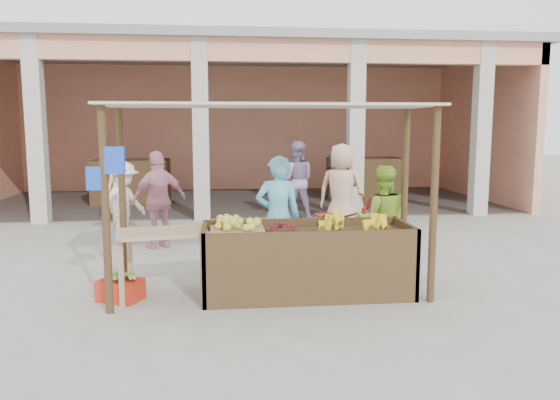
{
  "coord_description": "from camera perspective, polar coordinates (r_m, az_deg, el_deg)",
  "views": [
    {
      "loc": [
        -0.55,
        -6.63,
        2.14
      ],
      "look_at": [
        0.29,
        1.2,
        1.05
      ],
      "focal_mm": 35.0,
      "sensor_mm": 36.0,
      "label": 1
    }
  ],
  "objects": [
    {
      "name": "stall_awning",
      "position": [
        6.71,
        -1.52,
        6.5
      ],
      "size": [
        4.09,
        1.35,
        2.39
      ],
      "color": "#45321B",
      "rests_on": "ground"
    },
    {
      "name": "produce_sacks",
      "position": [
        12.49,
        9.29,
        -0.53
      ],
      "size": [
        0.87,
        0.82,
        0.66
      ],
      "color": "maroon",
      "rests_on": "ground"
    },
    {
      "name": "ground",
      "position": [
        6.99,
        -1.3,
        -9.94
      ],
      "size": [
        60.0,
        60.0,
        0.0
      ],
      "primitive_type": "plane",
      "color": "gray",
      "rests_on": "ground"
    },
    {
      "name": "shopper_a",
      "position": [
        10.13,
        -16.02,
        -0.01
      ],
      "size": [
        1.01,
        1.14,
        1.6
      ],
      "primitive_type": "imported",
      "rotation": [
        0.0,
        0.0,
        0.95
      ],
      "color": "white",
      "rests_on": "ground"
    },
    {
      "name": "market_building",
      "position": [
        15.58,
        -3.94,
        9.94
      ],
      "size": [
        14.4,
        6.4,
        4.2
      ],
      "color": "#E49E77",
      "rests_on": "ground"
    },
    {
      "name": "berry_heap",
      "position": [
        6.83,
        0.21,
        -2.81
      ],
      "size": [
        0.45,
        0.37,
        0.14
      ],
      "primitive_type": "ellipsoid",
      "color": "maroon",
      "rests_on": "fruit_stall"
    },
    {
      "name": "fruit_stall",
      "position": [
        6.93,
        2.84,
        -6.64
      ],
      "size": [
        2.6,
        0.95,
        0.8
      ],
      "primitive_type": "cube",
      "color": "#45321B",
      "rests_on": "ground"
    },
    {
      "name": "side_table",
      "position": [
        6.87,
        -12.0,
        -4.32
      ],
      "size": [
        1.15,
        0.87,
        0.85
      ],
      "rotation": [
        0.0,
        0.0,
        0.17
      ],
      "color": "tan",
      "rests_on": "ground"
    },
    {
      "name": "shopper_e",
      "position": [
        12.0,
        -16.52,
        0.96
      ],
      "size": [
        0.65,
        0.55,
        1.52
      ],
      "primitive_type": "imported",
      "rotation": [
        0.0,
        0.0,
        -0.24
      ],
      "color": "#FAB885",
      "rests_on": "ground"
    },
    {
      "name": "vendor_green",
      "position": [
        7.86,
        10.61,
        -1.85
      ],
      "size": [
        0.86,
        0.59,
        1.65
      ],
      "primitive_type": "imported",
      "rotation": [
        0.0,
        0.0,
        2.97
      ],
      "color": "#99C634",
      "rests_on": "ground"
    },
    {
      "name": "banana_heap",
      "position": [
        6.89,
        7.69,
        -2.57
      ],
      "size": [
        1.06,
        0.58,
        0.19
      ],
      "primitive_type": null,
      "color": "yellow",
      "rests_on": "fruit_stall"
    },
    {
      "name": "vendor_blue",
      "position": [
        7.61,
        -0.21,
        -1.37
      ],
      "size": [
        0.7,
        0.52,
        1.83
      ],
      "primitive_type": "imported",
      "rotation": [
        0.0,
        0.0,
        3.11
      ],
      "color": "#5FB9E0",
      "rests_on": "ground"
    },
    {
      "name": "papaya_pile",
      "position": [
        6.82,
        -12.06,
        -2.41
      ],
      "size": [
        0.65,
        0.37,
        0.18
      ],
      "primitive_type": null,
      "color": "#46852B",
      "rests_on": "side_table"
    },
    {
      "name": "motorcycle",
      "position": [
        8.91,
        5.94,
        -2.59
      ],
      "size": [
        0.99,
        2.09,
        1.05
      ],
      "primitive_type": "imported",
      "rotation": [
        0.0,
        0.0,
        1.72
      ],
      "color": "maroon",
      "rests_on": "ground"
    },
    {
      "name": "shopper_f",
      "position": [
        12.36,
        1.66,
        2.46
      ],
      "size": [
        1.0,
        0.65,
        1.94
      ],
      "primitive_type": "imported",
      "rotation": [
        0.0,
        0.0,
        3.02
      ],
      "color": "#917AA3",
      "rests_on": "ground"
    },
    {
      "name": "melon_tray",
      "position": [
        6.79,
        -4.5,
        -2.77
      ],
      "size": [
        0.66,
        0.58,
        0.18
      ],
      "color": "#9A764F",
      "rests_on": "fruit_stall"
    },
    {
      "name": "shopper_d",
      "position": [
        12.31,
        6.02,
        1.82
      ],
      "size": [
        0.76,
        1.61,
        1.69
      ],
      "primitive_type": "imported",
      "rotation": [
        0.0,
        0.0,
        1.65
      ],
      "color": "#44444F",
      "rests_on": "ground"
    },
    {
      "name": "red_crate",
      "position": [
        7.05,
        -16.33,
        -9.01
      ],
      "size": [
        0.6,
        0.53,
        0.26
      ],
      "primitive_type": "cube",
      "rotation": [
        0.0,
        0.0,
        -0.43
      ],
      "color": "red",
      "rests_on": "ground"
    },
    {
      "name": "shopper_c",
      "position": [
        10.21,
        6.46,
        1.4
      ],
      "size": [
        1.13,
        0.98,
        1.99
      ],
      "primitive_type": "imported",
      "rotation": [
        0.0,
        0.0,
        2.7
      ],
      "color": "tan",
      "rests_on": "ground"
    },
    {
      "name": "shopper_b",
      "position": [
        9.67,
        -12.53,
        0.36
      ],
      "size": [
        1.2,
        1.04,
        1.8
      ],
      "primitive_type": "imported",
      "rotation": [
        0.0,
        0.0,
        3.69
      ],
      "color": "#CD8395",
      "rests_on": "ground"
    },
    {
      "name": "plantain_bundle",
      "position": [
        7.0,
        -16.38,
        -7.71
      ],
      "size": [
        0.37,
        0.26,
        0.07
      ],
      "primitive_type": null,
      "color": "#619335",
      "rests_on": "red_crate"
    }
  ]
}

